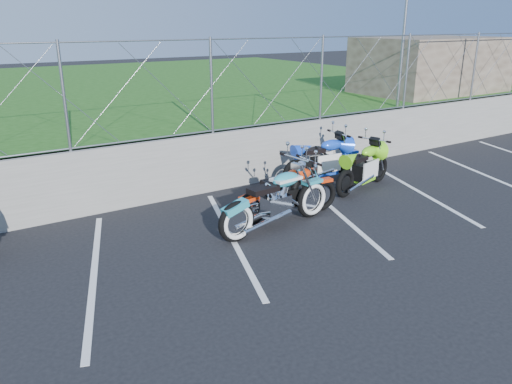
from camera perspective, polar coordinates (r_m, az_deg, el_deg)
ground at (r=8.04m, az=0.78°, el=-7.64°), size 90.00×90.00×0.00m
retaining_wall at (r=10.70m, az=-9.59°, el=2.68°), size 30.00×0.22×1.30m
grass_field at (r=20.11m, az=-21.21°, el=9.22°), size 30.00×20.00×1.30m
stone_building at (r=18.54m, az=19.37°, el=13.56°), size 5.00×3.00×1.80m
chain_link_fence at (r=10.37m, az=-10.10°, el=11.46°), size 28.00×0.03×2.00m
sign_pole at (r=14.95m, az=16.35°, el=15.13°), size 0.08×0.08×3.00m
parking_lines at (r=9.41m, az=3.53°, el=-3.56°), size 18.29×4.31×0.01m
cruiser_turquoise at (r=9.00m, az=2.50°, el=-1.14°), size 2.55×0.80×1.27m
naked_orange at (r=9.54m, az=3.89°, el=-0.22°), size 2.22×0.75×1.11m
sportbike_green at (r=11.43m, az=12.25°, el=2.61°), size 2.06×0.80×1.09m
sportbike_blue at (r=11.76m, az=7.82°, el=3.44°), size 2.21×0.79×1.14m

